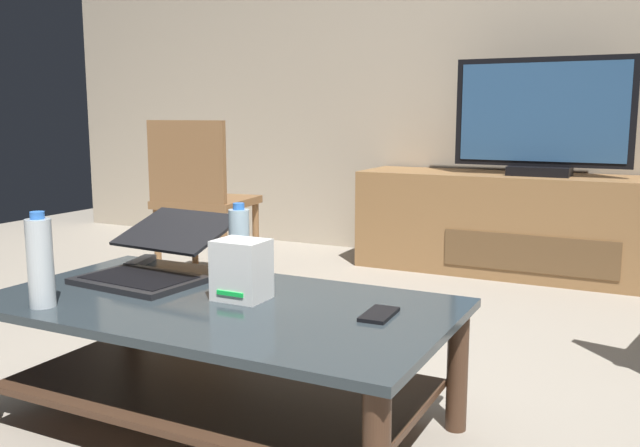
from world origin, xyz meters
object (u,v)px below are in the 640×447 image
(laptop, at_px, (155,259))
(tv_remote, at_px, (140,262))
(water_bottle_far, at_px, (239,245))
(cell_phone, at_px, (379,314))
(router_box, at_px, (242,270))
(television, at_px, (542,119))
(side_chair, at_px, (200,193))
(coffee_table, at_px, (219,340))
(media_cabinet, at_px, (537,226))
(water_bottle_near, at_px, (40,262))

(laptop, bearing_deg, tv_remote, 143.24)
(water_bottle_far, xyz_separation_m, cell_phone, (0.52, -0.14, -0.11))
(router_box, xyz_separation_m, tv_remote, (-0.56, 0.21, -0.07))
(television, distance_m, laptop, 2.38)
(television, xyz_separation_m, cell_phone, (-0.02, -2.26, -0.48))
(side_chair, relative_size, router_box, 5.11)
(side_chair, relative_size, cell_phone, 6.16)
(coffee_table, height_order, water_bottle_far, water_bottle_far)
(laptop, relative_size, cell_phone, 3.24)
(side_chair, relative_size, tv_remote, 5.39)
(media_cabinet, relative_size, water_bottle_far, 8.11)
(coffee_table, height_order, media_cabinet, media_cabinet)
(water_bottle_near, distance_m, water_bottle_far, 0.57)
(router_box, bearing_deg, media_cabinet, 79.42)
(router_box, distance_m, tv_remote, 0.60)
(router_box, bearing_deg, water_bottle_near, -145.26)
(coffee_table, bearing_deg, laptop, 159.31)
(water_bottle_far, bearing_deg, water_bottle_near, -124.78)
(laptop, xyz_separation_m, tv_remote, (-0.18, 0.13, -0.05))
(water_bottle_far, relative_size, cell_phone, 1.76)
(tv_remote, bearing_deg, coffee_table, -41.39)
(cell_phone, bearing_deg, side_chair, 137.00)
(media_cabinet, distance_m, water_bottle_far, 2.22)
(side_chair, bearing_deg, tv_remote, -63.24)
(water_bottle_far, bearing_deg, tv_remote, 173.73)
(coffee_table, height_order, tv_remote, tv_remote)
(television, bearing_deg, coffee_table, -101.67)
(router_box, xyz_separation_m, water_bottle_far, (-0.11, 0.16, 0.03))
(media_cabinet, bearing_deg, laptop, -109.93)
(router_box, bearing_deg, tv_remote, 159.11)
(television, distance_m, side_chair, 1.86)
(side_chair, xyz_separation_m, router_box, (1.09, -1.28, -0.02))
(water_bottle_near, bearing_deg, side_chair, 112.43)
(media_cabinet, height_order, tv_remote, media_cabinet)
(media_cabinet, height_order, laptop, laptop)
(router_box, bearing_deg, water_bottle_far, 124.96)
(television, bearing_deg, tv_remote, -115.47)
(side_chair, bearing_deg, water_bottle_far, -48.70)
(cell_phone, distance_m, tv_remote, 0.98)
(water_bottle_near, relative_size, tv_remote, 1.62)
(tv_remote, bearing_deg, side_chair, 102.33)
(router_box, xyz_separation_m, water_bottle_near, (-0.44, -0.30, 0.04))
(side_chair, height_order, tv_remote, side_chair)
(tv_remote, bearing_deg, television, 50.10)
(side_chair, bearing_deg, television, 33.41)
(side_chair, height_order, water_bottle_far, side_chair)
(media_cabinet, distance_m, laptop, 2.37)
(side_chair, bearing_deg, laptop, -59.15)
(laptop, distance_m, water_bottle_far, 0.28)
(coffee_table, bearing_deg, tv_remote, 153.04)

